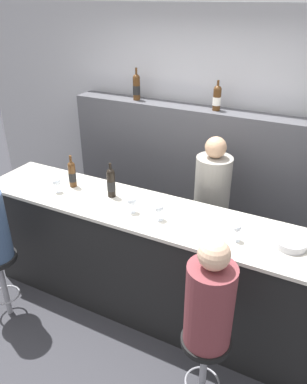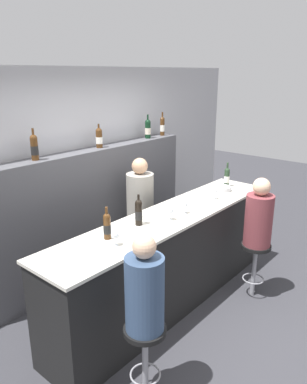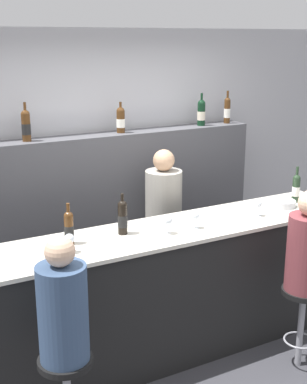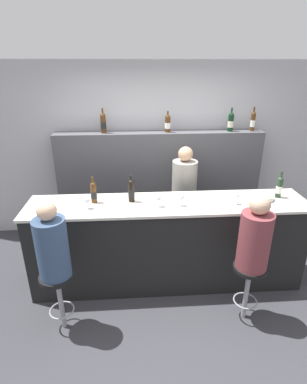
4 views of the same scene
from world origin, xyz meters
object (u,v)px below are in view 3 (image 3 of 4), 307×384
(wine_bottle_backbar_0, at_px, (26,125))
(bartender, at_px, (163,237))
(metal_bowl, at_px, (282,203))
(bar_stool_left, at_px, (66,380))
(wine_bottle_counter_0, at_px, (69,227))
(wine_glass_3, at_px, (258,205))
(wine_bottle_counter_2, at_px, (296,188))
(guest_seated_left, at_px, (63,308))
(wine_glass_2, at_px, (195,216))
(guest_seated_right, at_px, (307,248))
(wine_glass_1, at_px, (167,221))
(wine_glass_0, at_px, (69,239))
(wine_bottle_backbar_1, at_px, (121,120))
(wine_bottle_backbar_3, at_px, (227,110))
(wine_bottle_backbar_2, at_px, (201,112))
(bar_stool_right, at_px, (302,307))
(wine_bottle_counter_1, at_px, (123,217))

(wine_bottle_backbar_0, height_order, bartender, wine_bottle_backbar_0)
(metal_bowl, distance_m, bar_stool_left, 2.44)
(wine_bottle_counter_0, bearing_deg, bar_stool_left, -113.23)
(wine_glass_3, bearing_deg, bar_stool_left, -163.25)
(wine_bottle_counter_2, relative_size, wine_bottle_backbar_0, 0.96)
(wine_bottle_counter_2, bearing_deg, metal_bowl, -165.51)
(wine_bottle_counter_0, relative_size, guest_seated_left, 0.39)
(wine_bottle_counter_0, height_order, bartender, bartender)
(wine_glass_3, xyz_separation_m, bartender, (-0.45, 0.79, -0.47))
(guest_seated_left, xyz_separation_m, bartender, (1.45, 1.36, -0.29))
(wine_bottle_backbar_0, xyz_separation_m, wine_glass_2, (0.92, -1.30, -0.60))
(metal_bowl, bearing_deg, guest_seated_left, -163.31)
(bar_stool_left, bearing_deg, wine_bottle_counter_2, 16.51)
(wine_glass_3, height_order, guest_seated_right, guest_seated_right)
(wine_glass_1, xyz_separation_m, guest_seated_right, (0.88, -0.57, -0.18))
(wine_bottle_counter_0, distance_m, wine_bottle_counter_2, 2.15)
(wine_glass_3, xyz_separation_m, guest_seated_right, (0.01, -0.57, -0.18))
(wine_glass_0, height_order, metal_bowl, wine_glass_0)
(wine_bottle_backbar_1, xyz_separation_m, guest_seated_right, (0.65, -1.87, -0.76))
(wine_bottle_counter_2, relative_size, wine_bottle_backbar_3, 0.96)
(wine_glass_0, distance_m, wine_glass_1, 0.78)
(guest_seated_left, bearing_deg, wine_bottle_backbar_2, 40.58)
(wine_glass_0, distance_m, wine_glass_3, 1.64)
(wine_bottle_counter_0, relative_size, metal_bowl, 1.33)
(wine_bottle_counter_0, distance_m, wine_glass_1, 0.74)
(guest_seated_right, bearing_deg, wine_glass_3, 91.29)
(wine_glass_3, distance_m, bar_stool_right, 0.88)
(wine_bottle_counter_1, relative_size, wine_bottle_backbar_3, 0.93)
(bartender, bearing_deg, metal_bowl, -40.12)
(wine_bottle_backbar_2, distance_m, wine_glass_2, 1.69)
(wine_bottle_counter_2, xyz_separation_m, wine_glass_3, (-0.56, -0.16, -0.03))
(wine_bottle_counter_1, bearing_deg, wine_glass_1, -27.93)
(wine_bottle_backbar_2, bearing_deg, metal_bowl, -85.95)
(bar_stool_left, distance_m, guest_seated_right, 1.98)
(wine_bottle_counter_1, height_order, wine_bottle_counter_2, wine_bottle_counter_2)
(wine_glass_1, distance_m, metal_bowl, 1.24)
(wine_glass_3, relative_size, metal_bowl, 0.59)
(wine_bottle_backbar_2, bearing_deg, wine_glass_1, -131.51)
(wine_bottle_backbar_2, bearing_deg, wine_bottle_counter_1, -141.75)
(bar_stool_left, distance_m, guest_seated_left, 0.49)
(wine_bottle_counter_1, bearing_deg, bar_stool_left, -135.27)
(wine_glass_3, bearing_deg, wine_glass_1, 180.00)
(wine_glass_0, height_order, wine_glass_2, wine_glass_2)
(wine_bottle_backbar_1, bearing_deg, wine_bottle_backbar_2, 0.00)
(bartender, bearing_deg, wine_glass_2, -102.22)
(wine_bottle_counter_2, xyz_separation_m, guest_seated_left, (-2.46, -0.73, -0.22))
(wine_glass_3, bearing_deg, guest_seated_right, -88.71)
(wine_bottle_backbar_2, xyz_separation_m, wine_glass_2, (-0.90, -1.30, -0.59))
(wine_bottle_backbar_1, xyz_separation_m, bartender, (0.18, -0.50, -1.05))
(wine_bottle_backbar_3, height_order, wine_glass_3, wine_bottle_backbar_3)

